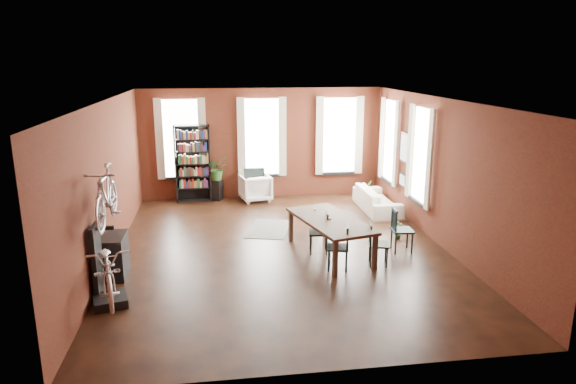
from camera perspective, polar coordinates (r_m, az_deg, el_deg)
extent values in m
plane|color=black|center=(11.14, -0.71, -6.45)|extent=(9.00, 9.00, 0.00)
cube|color=silver|center=(10.43, -0.77, 10.19)|extent=(7.00, 9.00, 0.04)
cube|color=#451B11|center=(15.07, -2.93, 5.40)|extent=(7.00, 0.04, 3.20)
cube|color=#451B11|center=(6.43, 4.42, -7.34)|extent=(7.00, 0.04, 3.20)
cube|color=#451B11|center=(10.81, -19.47, 0.93)|extent=(0.04, 9.00, 3.20)
cube|color=#451B11|center=(11.64, 16.63, 2.07)|extent=(0.04, 9.00, 3.20)
cube|color=white|center=(14.98, -11.77, 5.83)|extent=(1.00, 0.04, 2.20)
cube|color=#C0B49A|center=(14.91, -11.79, 5.79)|extent=(1.40, 0.06, 2.30)
cube|color=white|center=(15.01, -2.93, 6.13)|extent=(1.00, 0.04, 2.20)
cube|color=#C0B49A|center=(14.94, -2.91, 6.09)|extent=(1.40, 0.06, 2.30)
cube|color=white|center=(15.38, 5.68, 6.29)|extent=(1.00, 0.04, 2.20)
cube|color=#C0B49A|center=(15.32, 5.74, 6.25)|extent=(1.40, 0.06, 2.30)
cube|color=white|center=(12.48, 14.69, 3.96)|extent=(0.04, 1.00, 2.20)
cube|color=#C0B49A|center=(12.46, 14.39, 3.96)|extent=(0.06, 1.40, 2.30)
cube|color=white|center=(14.51, 11.38, 5.57)|extent=(0.04, 1.00, 2.20)
cube|color=#C0B49A|center=(14.49, 11.12, 5.57)|extent=(0.06, 1.40, 2.30)
cube|color=black|center=(13.49, 12.87, 4.83)|extent=(0.04, 0.55, 0.75)
cube|color=black|center=(13.65, 12.67, 1.31)|extent=(0.04, 0.45, 0.35)
cube|color=#4E3D2F|center=(10.79, 4.68, -5.01)|extent=(1.58, 2.47, 0.78)
cube|color=#193437|center=(10.07, 5.58, -6.12)|extent=(0.51, 0.51, 0.90)
cube|color=black|center=(10.87, 3.42, -4.51)|extent=(0.47, 0.47, 0.89)
cube|color=black|center=(10.40, 10.04, -5.74)|extent=(0.47, 0.47, 0.85)
cube|color=#173134|center=(11.19, 12.57, -4.15)|extent=(0.47, 0.47, 0.94)
cube|color=black|center=(14.92, -10.52, 3.12)|extent=(1.00, 0.32, 2.20)
imported|color=white|center=(14.86, -3.67, 0.61)|extent=(0.95, 0.91, 0.84)
imported|color=beige|center=(14.07, 9.90, -0.43)|extent=(0.61, 2.08, 0.81)
cube|color=black|center=(12.47, -2.15, -4.10)|extent=(1.28, 1.67, 0.01)
cube|color=black|center=(9.25, -19.14, -11.34)|extent=(0.65, 0.65, 0.15)
cube|color=black|center=(9.38, -20.45, -7.28)|extent=(0.16, 0.60, 1.30)
cube|color=black|center=(10.27, -18.64, -6.73)|extent=(0.40, 0.80, 0.80)
cube|color=black|center=(15.08, -7.95, 0.24)|extent=(0.40, 0.40, 0.60)
imported|color=#386026|center=(15.13, 8.70, -0.41)|extent=(0.50, 0.66, 0.26)
imported|color=#356227|center=(12.02, 12.12, -4.80)|extent=(0.33, 0.46, 0.15)
imported|color=beige|center=(8.89, -19.58, -5.57)|extent=(0.84, 1.08, 1.82)
imported|color=#A5A8AD|center=(8.91, -19.72, 1.64)|extent=(0.47, 1.00, 1.66)
imported|color=#295722|center=(14.93, -7.93, 2.33)|extent=(0.84, 0.87, 0.53)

